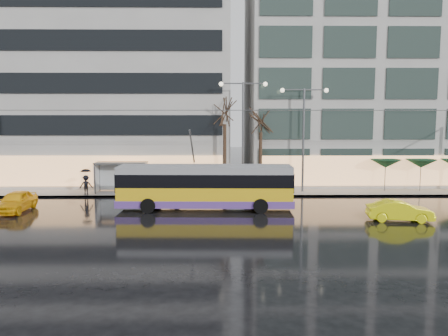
{
  "coord_description": "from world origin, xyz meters",
  "views": [
    {
      "loc": [
        -0.09,
        -25.16,
        6.23
      ],
      "look_at": [
        0.35,
        5.0,
        2.79
      ],
      "focal_mm": 35.0,
      "sensor_mm": 36.0,
      "label": 1
    }
  ],
  "objects_px": {
    "trolleybus": "(205,188)",
    "street_lamp_near": "(243,121)",
    "bus_shelter": "(117,170)",
    "taxi_a": "(16,201)"
  },
  "relations": [
    {
      "from": "trolleybus",
      "to": "street_lamp_near",
      "type": "relative_size",
      "value": 1.32
    },
    {
      "from": "bus_shelter",
      "to": "taxi_a",
      "type": "bearing_deg",
      "value": -127.19
    },
    {
      "from": "trolleybus",
      "to": "street_lamp_near",
      "type": "bearing_deg",
      "value": 65.51
    },
    {
      "from": "bus_shelter",
      "to": "taxi_a",
      "type": "distance_m",
      "value": 8.74
    },
    {
      "from": "taxi_a",
      "to": "trolleybus",
      "type": "bearing_deg",
      "value": 1.67
    },
    {
      "from": "trolleybus",
      "to": "street_lamp_near",
      "type": "height_order",
      "value": "street_lamp_near"
    },
    {
      "from": "bus_shelter",
      "to": "taxi_a",
      "type": "height_order",
      "value": "bus_shelter"
    },
    {
      "from": "trolleybus",
      "to": "taxi_a",
      "type": "height_order",
      "value": "trolleybus"
    },
    {
      "from": "trolleybus",
      "to": "bus_shelter",
      "type": "distance_m",
      "value": 9.79
    },
    {
      "from": "bus_shelter",
      "to": "street_lamp_near",
      "type": "relative_size",
      "value": 0.47
    }
  ]
}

